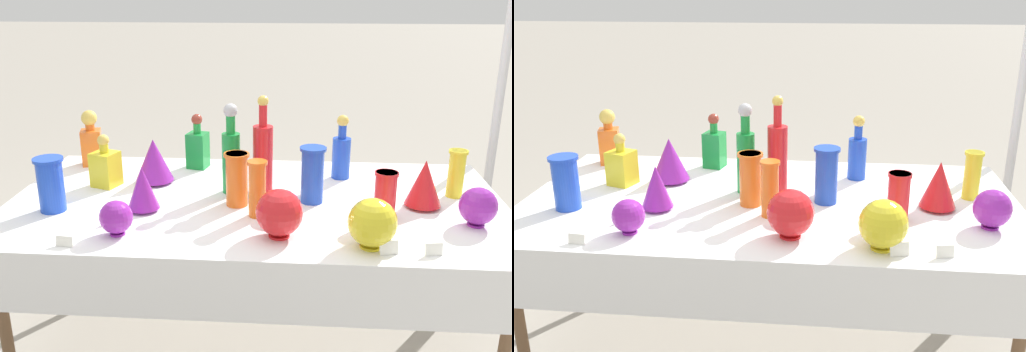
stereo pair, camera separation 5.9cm
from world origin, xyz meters
TOP-DOWN VIEW (x-y plane):
  - display_table at (0.00, -0.03)m, footprint 1.97×1.05m
  - tall_bottle_0 at (0.35, 0.30)m, footprint 0.08×0.08m
  - tall_bottle_1 at (0.02, 0.09)m, footprint 0.08×0.08m
  - tall_bottle_2 at (-0.11, 0.08)m, footprint 0.07×0.07m
  - square_decanter_0 at (-0.30, 0.39)m, footprint 0.10×0.10m
  - square_decanter_1 at (-0.65, 0.12)m, footprint 0.13×0.13m
  - square_decanter_2 at (-0.81, 0.40)m, footprint 0.11×0.11m
  - slender_vase_0 at (-0.76, -0.17)m, footprint 0.11×0.11m
  - slender_vase_1 at (0.02, -0.17)m, footprint 0.07×0.07m
  - slender_vase_2 at (0.80, 0.10)m, footprint 0.08×0.08m
  - slender_vase_3 at (0.48, -0.16)m, footprint 0.09×0.09m
  - slender_vase_4 at (0.22, -0.01)m, footprint 0.10×0.10m
  - slender_vase_5 at (-0.07, -0.06)m, footprint 0.10×0.10m
  - fluted_vase_0 at (0.65, -0.03)m, footprint 0.14×0.14m
  - fluted_vase_1 at (-0.42, -0.15)m, footprint 0.12×0.12m
  - fluted_vase_2 at (-0.45, 0.17)m, footprint 0.16×0.16m
  - round_bowl_0 at (0.81, -0.19)m, footprint 0.13×0.13m
  - round_bowl_1 at (0.41, -0.40)m, footprint 0.16×0.16m
  - round_bowl_2 at (0.11, -0.34)m, footprint 0.16×0.16m
  - round_bowl_3 at (-0.45, -0.37)m, footprint 0.12×0.12m
  - price_tag_left at (0.61, -0.44)m, footprint 0.06×0.02m
  - price_tag_center at (-0.60, -0.47)m, footprint 0.06×0.02m
  - price_tag_right at (0.46, -0.44)m, footprint 0.06×0.03m
  - cardboard_box_behind_left at (0.16, 1.24)m, footprint 0.54×0.55m
  - canopy_pole at (1.15, 0.74)m, footprint 0.18×0.18m

SIDE VIEW (x-z plane):
  - cardboard_box_behind_left at x=0.16m, z-range -0.04..0.36m
  - display_table at x=0.00m, z-range 0.33..1.09m
  - price_tag_center at x=-0.60m, z-range 0.76..0.80m
  - price_tag_left at x=0.61m, z-range 0.76..0.80m
  - price_tag_right at x=0.46m, z-range 0.76..0.81m
  - round_bowl_3 at x=-0.45m, z-range 0.76..0.89m
  - round_bowl_0 at x=0.81m, z-range 0.76..0.91m
  - square_decanter_1 at x=-0.65m, z-range 0.73..0.96m
  - round_bowl_1 at x=0.41m, z-range 0.76..0.93m
  - round_bowl_2 at x=0.11m, z-range 0.76..0.93m
  - fluted_vase_1 at x=-0.42m, z-range 0.76..0.94m
  - slender_vase_3 at x=0.48m, z-range 0.77..0.95m
  - fluted_vase_0 at x=0.65m, z-range 0.76..0.95m
  - square_decanter_0 at x=-0.30m, z-range 0.73..0.99m
  - fluted_vase_2 at x=-0.45m, z-range 0.76..0.96m
  - slender_vase_2 at x=0.80m, z-range 0.77..0.96m
  - slender_vase_0 at x=-0.76m, z-range 0.77..0.98m
  - slender_vase_5 at x=-0.07m, z-range 0.77..0.98m
  - tall_bottle_0 at x=0.35m, z-range 0.73..1.02m
  - slender_vase_1 at x=0.02m, z-range 0.77..0.98m
  - square_decanter_2 at x=-0.81m, z-range 0.75..1.01m
  - slender_vase_4 at x=0.22m, z-range 0.77..0.99m
  - tall_bottle_2 at x=-0.11m, z-range 0.73..1.11m
  - tall_bottle_1 at x=0.02m, z-range 0.72..1.12m
  - canopy_pole at x=1.15m, z-range -0.26..2.23m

